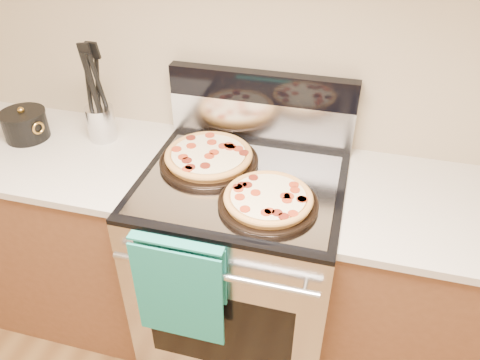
% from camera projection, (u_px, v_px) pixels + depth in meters
% --- Properties ---
extents(wall_back, '(4.00, 0.00, 4.00)m').
position_uv_depth(wall_back, '(265.00, 36.00, 1.77)').
color(wall_back, tan).
rests_on(wall_back, ground).
extents(range_body, '(0.76, 0.68, 0.90)m').
position_uv_depth(range_body, '(242.00, 268.00, 2.02)').
color(range_body, '#B7B7BC').
rests_on(range_body, ground).
extents(oven_window, '(0.56, 0.01, 0.40)m').
position_uv_depth(oven_window, '(219.00, 332.00, 1.76)').
color(oven_window, black).
rests_on(oven_window, range_body).
extents(cooktop, '(0.76, 0.68, 0.02)m').
position_uv_depth(cooktop, '(242.00, 182.00, 1.75)').
color(cooktop, black).
rests_on(cooktop, range_body).
extents(backsplash_lower, '(0.76, 0.06, 0.18)m').
position_uv_depth(backsplash_lower, '(261.00, 120.00, 1.94)').
color(backsplash_lower, silver).
rests_on(backsplash_lower, cooktop).
extents(backsplash_upper, '(0.76, 0.06, 0.12)m').
position_uv_depth(backsplash_upper, '(262.00, 87.00, 1.85)').
color(backsplash_upper, black).
rests_on(backsplash_upper, backsplash_lower).
extents(oven_handle, '(0.70, 0.03, 0.03)m').
position_uv_depth(oven_handle, '(212.00, 274.00, 1.52)').
color(oven_handle, silver).
rests_on(oven_handle, range_body).
extents(dish_towel, '(0.32, 0.05, 0.42)m').
position_uv_depth(dish_towel, '(180.00, 288.00, 1.60)').
color(dish_towel, teal).
rests_on(dish_towel, oven_handle).
extents(foil_sheet, '(0.70, 0.55, 0.01)m').
position_uv_depth(foil_sheet, '(240.00, 184.00, 1.72)').
color(foil_sheet, gray).
rests_on(foil_sheet, cooktop).
extents(cabinet_left, '(1.00, 0.62, 0.88)m').
position_uv_depth(cabinet_left, '(65.00, 231.00, 2.23)').
color(cabinet_left, brown).
rests_on(cabinet_left, ground).
extents(countertop_left, '(1.02, 0.64, 0.03)m').
position_uv_depth(countertop_left, '(42.00, 150.00, 1.97)').
color(countertop_left, beige).
rests_on(countertop_left, cabinet_left).
extents(cabinet_right, '(1.00, 0.62, 0.88)m').
position_uv_depth(cabinet_right, '(457.00, 306.00, 1.86)').
color(cabinet_right, brown).
rests_on(cabinet_right, ground).
extents(pepperoni_pizza_back, '(0.42, 0.42, 0.05)m').
position_uv_depth(pepperoni_pizza_back, '(209.00, 157.00, 1.81)').
color(pepperoni_pizza_back, '#C07B3A').
rests_on(pepperoni_pizza_back, foil_sheet).
extents(pepperoni_pizza_front, '(0.36, 0.36, 0.05)m').
position_uv_depth(pepperoni_pizza_front, '(268.00, 200.00, 1.60)').
color(pepperoni_pizza_front, '#C07B3A').
rests_on(pepperoni_pizza_front, foil_sheet).
extents(utensil_crock, '(0.13, 0.13, 0.15)m').
position_uv_depth(utensil_crock, '(101.00, 123.00, 1.97)').
color(utensil_crock, silver).
rests_on(utensil_crock, countertop_left).
extents(saucepan, '(0.23, 0.23, 0.11)m').
position_uv_depth(saucepan, '(26.00, 126.00, 1.99)').
color(saucepan, black).
rests_on(saucepan, countertop_left).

